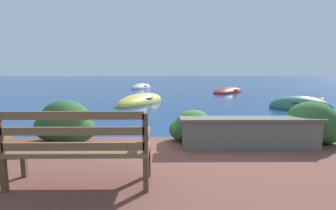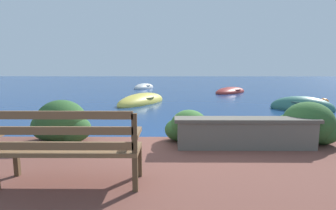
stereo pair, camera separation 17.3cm
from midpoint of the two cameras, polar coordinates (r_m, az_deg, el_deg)
ground_plane at (r=5.41m, az=4.77°, el=-9.19°), size 80.00×80.00×0.00m
park_bench at (r=3.30m, az=-19.35°, el=-8.35°), size 1.67×0.48×0.93m
stone_wall at (r=4.79m, az=17.52°, el=-5.79°), size 2.47×0.39×0.53m
hedge_clump_far_left at (r=5.31m, az=-21.39°, el=-3.79°), size 1.16×0.84×0.79m
hedge_clump_left at (r=4.99m, az=5.47°, el=-4.95°), size 0.89×0.64×0.60m
hedge_clump_centre at (r=5.50m, az=28.77°, el=-3.93°), size 1.14×0.82×0.78m
rowboat_nearest at (r=11.25m, az=27.46°, el=-0.52°), size 2.47×1.98×0.90m
rowboat_mid at (r=11.82m, az=-5.32°, el=0.71°), size 2.49×3.42×0.79m
rowboat_far at (r=17.12m, az=13.70°, el=2.83°), size 2.90×3.14×0.61m
rowboat_outer at (r=19.92m, az=-5.01°, el=3.79°), size 1.86×2.51×0.67m
mooring_buoy at (r=13.36m, az=31.13°, el=0.44°), size 0.44×0.44×0.40m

